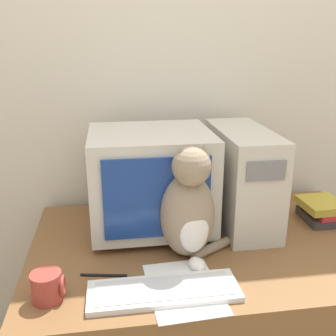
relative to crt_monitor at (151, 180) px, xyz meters
The scene contains 10 objects.
wall_back 0.50m from the crt_monitor, 57.76° to the left, with size 7.00×0.05×2.50m.
desk 0.62m from the crt_monitor, 36.09° to the right, with size 1.32×0.82×0.72m.
crt_monitor is the anchor object (origin of this frame).
computer_tower 0.36m from the crt_monitor, ahead, with size 0.20×0.47×0.39m.
keyboard 0.48m from the crt_monitor, 91.58° to the right, with size 0.45×0.15×0.02m.
cat 0.26m from the crt_monitor, 66.14° to the right, with size 0.27×0.24×0.41m.
book_stack 0.72m from the crt_monitor, ahead, with size 0.17×0.18×0.09m.
pen 0.42m from the crt_monitor, 120.64° to the right, with size 0.15×0.04×0.01m.
paper_sheet 0.47m from the crt_monitor, 83.06° to the right, with size 0.23×0.31×0.00m.
mug 0.56m from the crt_monitor, 129.96° to the right, with size 0.09×0.09×0.09m.
Camera 1 is at (-0.35, -0.85, 1.45)m, focal length 42.00 mm.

